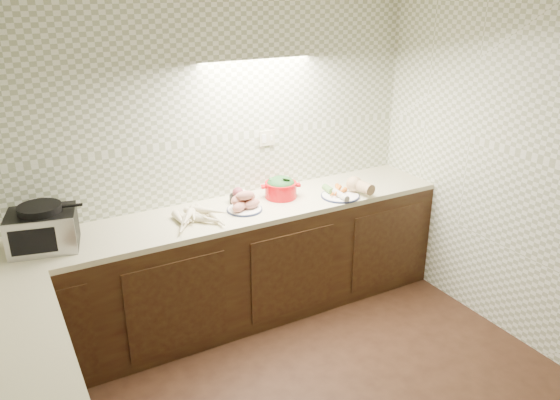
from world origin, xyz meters
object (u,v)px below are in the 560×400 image
dutch_oven (281,187)px  veg_plate (347,189)px  onion_bowl (240,197)px  parsnip_pile (204,214)px  sweet_potato_plate (244,203)px  toaster_oven (43,228)px

dutch_oven → veg_plate: dutch_oven is taller
onion_bowl → dutch_oven: dutch_oven is taller
dutch_oven → parsnip_pile: bearing=-151.9°
parsnip_pile → sweet_potato_plate: 0.32m
veg_plate → onion_bowl: bearing=161.7°
onion_bowl → dutch_oven: size_ratio=0.51×
sweet_potato_plate → onion_bowl: sweet_potato_plate is taller
onion_bowl → veg_plate: size_ratio=0.44×
toaster_oven → parsnip_pile: (1.04, -0.06, -0.10)m
toaster_oven → parsnip_pile: toaster_oven is taller
parsnip_pile → sweet_potato_plate: (0.31, 0.00, 0.02)m
parsnip_pile → onion_bowl: 0.39m
parsnip_pile → onion_bowl: size_ratio=2.77×
toaster_oven → parsnip_pile: 1.04m
onion_bowl → toaster_oven: bearing=-175.9°
toaster_oven → dutch_oven: size_ratio=1.47×
sweet_potato_plate → dutch_oven: (0.36, 0.09, 0.03)m
sweet_potato_plate → veg_plate: sweet_potato_plate is taller
onion_bowl → dutch_oven: (0.32, -0.06, 0.04)m
toaster_oven → sweet_potato_plate: 1.36m
parsnip_pile → onion_bowl: onion_bowl is taller
veg_plate → sweet_potato_plate: bearing=172.5°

